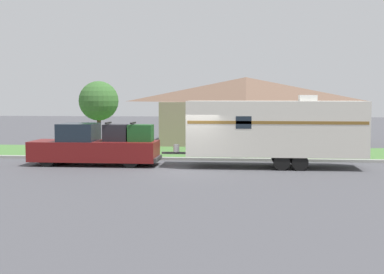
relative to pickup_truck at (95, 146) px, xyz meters
name	(u,v)px	position (x,y,z in m)	size (l,w,h in m)	color
ground_plane	(191,170)	(4.81, -1.41, -0.91)	(120.00, 120.00, 0.00)	#47474C
curb_strip	(198,159)	(4.81, 2.34, -0.84)	(80.00, 0.30, 0.14)	#999993
lawn_strip	(204,153)	(4.81, 5.99, -0.90)	(80.00, 7.00, 0.03)	#477538
house_across_street	(246,109)	(7.27, 12.77, 1.49)	(12.21, 7.57, 4.64)	gray
pickup_truck	(95,146)	(0.00, 0.00, 0.00)	(6.21, 1.99, 2.09)	black
travel_trailer	(275,128)	(8.63, 0.00, 0.92)	(9.45, 2.31, 3.39)	black
mailbox	(247,139)	(7.31, 3.32, 0.14)	(0.48, 0.20, 1.37)	brown
tree_in_yard	(99,101)	(-1.43, 5.90, 2.11)	(2.34, 2.34, 4.22)	brown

